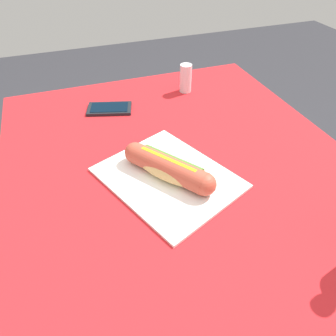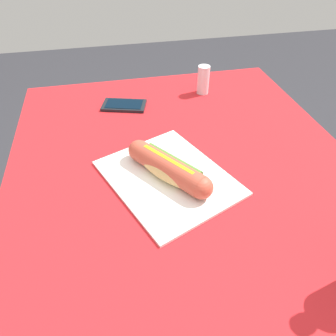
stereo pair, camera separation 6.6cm
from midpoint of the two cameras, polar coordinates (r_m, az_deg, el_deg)
ground_plane at (r=1.28m, az=4.39°, el=-27.75°), size 6.00×6.00×0.00m
dining_table at (r=0.77m, az=6.60°, el=-11.25°), size 1.10×0.79×0.73m
paper_wrapper at (r=0.68m, az=2.79°, el=-1.85°), size 0.34×0.32×0.01m
hot_dog at (r=0.66m, az=2.91°, el=-0.09°), size 0.19×0.15×0.05m
cell_phone at (r=0.94m, az=-5.90°, el=11.16°), size 0.10×0.14×0.01m
salt_shaker at (r=1.00m, az=8.35°, el=15.42°), size 0.04×0.04×0.09m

